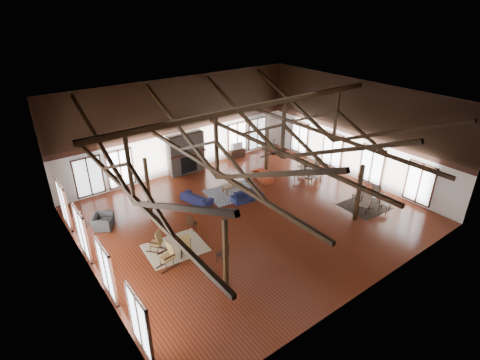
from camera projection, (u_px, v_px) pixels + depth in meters
floor at (251, 215)px, 19.49m from camera, size 16.00×16.00×0.00m
ceiling at (252, 102)px, 16.82m from camera, size 16.00×14.00×0.02m
wall_back at (182, 126)px, 23.18m from camera, size 16.00×0.02×6.00m
wall_front at (375, 227)px, 13.13m from camera, size 16.00×0.02×6.00m
wall_left at (83, 215)px, 13.87m from camera, size 0.02×14.00×6.00m
wall_right at (356, 131)px, 22.44m from camera, size 0.02×14.00×6.00m
roof_truss at (252, 143)px, 17.70m from camera, size 15.60×14.07×3.14m
post_grid at (251, 189)px, 18.81m from camera, size 8.16×7.16×3.05m
fireplace at (186, 153)px, 23.71m from camera, size 2.50×0.69×2.60m
ceiling_fan at (274, 153)px, 17.38m from camera, size 1.60×1.60×0.75m
sofa_navy_front at (247, 196)px, 20.82m from camera, size 1.84×0.90×0.52m
sofa_navy_left at (197, 197)px, 20.64m from camera, size 2.00×1.26×0.55m
sofa_orange at (263, 175)px, 23.23m from camera, size 1.81×0.99×0.50m
coffee_table at (232, 185)px, 21.70m from camera, size 1.23×0.68×0.45m
vase at (233, 182)px, 21.67m from camera, size 0.26×0.26×0.21m
armchair at (103, 221)px, 18.35m from camera, size 1.33×1.37×0.68m
side_table_lamp at (79, 220)px, 18.33m from camera, size 0.42×0.42×1.07m
rocking_chair_a at (157, 242)px, 16.60m from camera, size 0.83×0.87×1.02m
rocking_chair_b at (185, 245)px, 16.36m from camera, size 0.79×0.93×1.06m
rocking_chair_c at (168, 255)px, 15.65m from camera, size 0.96×0.61×1.16m
side_chair_a at (191, 222)px, 17.97m from camera, size 0.52×0.52×0.90m
side_chair_b at (224, 253)px, 15.73m from camera, size 0.47×0.47×0.98m
cafe_table_near at (371, 198)px, 20.05m from camera, size 2.07×2.07×1.06m
cafe_table_far at (309, 170)px, 23.30m from camera, size 2.03×2.03×1.04m
cup_near at (372, 193)px, 20.02m from camera, size 0.15×0.15×0.09m
cup_far at (309, 166)px, 23.12m from camera, size 0.13×0.13×0.09m
tv_console at (237, 153)px, 26.37m from camera, size 1.18×0.44×0.59m
television at (236, 146)px, 26.11m from camera, size 0.90×0.23×0.51m
rug_tan at (175, 248)px, 16.98m from camera, size 2.81×2.29×0.01m
rug_navy at (233, 193)px, 21.71m from camera, size 3.18×2.54×0.01m
rug_dark at (365, 206)px, 20.33m from camera, size 2.37×2.17×0.01m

